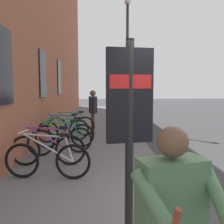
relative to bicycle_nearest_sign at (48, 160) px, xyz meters
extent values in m
plane|color=#38383A|center=(4.37, -3.55, -0.51)|extent=(60.00, 60.00, 0.00)
cube|color=slate|center=(6.37, -0.80, -0.45)|extent=(24.00, 3.50, 0.12)
cube|color=#9E563D|center=(7.37, 1.25, 4.41)|extent=(22.00, 0.60, 9.83)
cube|color=black|center=(0.37, 0.93, 1.89)|extent=(0.90, 0.06, 1.60)
cube|color=black|center=(3.87, 0.93, 1.89)|extent=(0.90, 0.06, 1.60)
cube|color=black|center=(7.37, 0.93, 1.89)|extent=(0.90, 0.06, 1.60)
torus|color=black|center=(0.06, 0.53, -0.03)|extent=(0.14, 0.72, 0.72)
torus|color=black|center=(-0.06, -0.51, -0.03)|extent=(0.14, 0.72, 0.72)
cylinder|color=silver|center=(0.00, -0.02, 0.25)|extent=(0.15, 1.01, 0.58)
cylinder|color=silver|center=(0.01, 0.06, 0.50)|extent=(0.13, 0.85, 0.09)
cylinder|color=silver|center=(-0.05, -0.44, 0.22)|extent=(0.06, 0.19, 0.51)
cube|color=black|center=(-0.04, -0.36, 0.51)|extent=(0.12, 0.21, 0.06)
cylinder|color=silver|center=(0.06, 0.48, 0.57)|extent=(0.48, 0.08, 0.02)
torus|color=black|center=(0.87, 0.70, -0.03)|extent=(0.06, 0.72, 0.72)
torus|color=black|center=(0.87, -0.35, -0.03)|extent=(0.06, 0.72, 0.72)
cylinder|color=#8C338C|center=(0.87, 0.15, 0.25)|extent=(0.04, 1.02, 0.58)
cylinder|color=#8C338C|center=(0.87, 0.23, 0.50)|extent=(0.04, 0.85, 0.09)
cylinder|color=#8C338C|center=(0.87, -0.27, 0.22)|extent=(0.04, 0.18, 0.51)
cube|color=black|center=(0.87, -0.20, 0.51)|extent=(0.10, 0.20, 0.06)
cylinder|color=#8C338C|center=(0.87, 0.65, 0.57)|extent=(0.48, 0.03, 0.02)
torus|color=black|center=(1.68, 0.53, -0.03)|extent=(0.27, 0.71, 0.72)
torus|color=black|center=(1.99, -0.48, -0.03)|extent=(0.27, 0.71, 0.72)
cylinder|color=#267F3F|center=(1.85, 0.00, 0.25)|extent=(0.34, 0.98, 0.58)
cylinder|color=#267F3F|center=(1.82, 0.07, 0.50)|extent=(0.29, 0.82, 0.09)
cylinder|color=#267F3F|center=(1.97, -0.40, 0.22)|extent=(0.09, 0.19, 0.51)
cube|color=black|center=(1.95, -0.33, 0.51)|extent=(0.16, 0.22, 0.06)
cylinder|color=#267F3F|center=(1.70, 0.48, 0.57)|extent=(0.47, 0.17, 0.02)
torus|color=black|center=(2.55, 0.54, -0.03)|extent=(0.11, 0.72, 0.72)
torus|color=black|center=(2.62, -0.51, -0.03)|extent=(0.11, 0.72, 0.72)
cylinder|color=#267F3F|center=(2.59, -0.01, 0.25)|extent=(0.11, 1.02, 0.58)
cylinder|color=#267F3F|center=(2.58, 0.07, 0.50)|extent=(0.09, 0.85, 0.09)
cylinder|color=#267F3F|center=(2.62, -0.43, 0.22)|extent=(0.05, 0.19, 0.51)
cube|color=black|center=(2.61, -0.36, 0.51)|extent=(0.11, 0.21, 0.06)
cylinder|color=#267F3F|center=(2.55, 0.49, 0.57)|extent=(0.48, 0.06, 0.02)
torus|color=black|center=(3.31, 0.69, -0.03)|extent=(0.27, 0.70, 0.72)
torus|color=black|center=(3.63, -0.31, -0.03)|extent=(0.27, 0.70, 0.72)
cylinder|color=#1E4CA5|center=(3.48, 0.16, 0.25)|extent=(0.34, 0.98, 0.58)
cylinder|color=#1E4CA5|center=(3.45, 0.23, 0.50)|extent=(0.29, 0.82, 0.09)
cylinder|color=#1E4CA5|center=(3.60, -0.24, 0.22)|extent=(0.09, 0.19, 0.51)
cube|color=black|center=(3.58, -0.17, 0.51)|extent=(0.16, 0.22, 0.06)
cylinder|color=#1E4CA5|center=(3.32, 0.64, 0.57)|extent=(0.47, 0.17, 0.02)
torus|color=black|center=(4.35, 0.56, -0.03)|extent=(0.14, 0.72, 0.72)
torus|color=black|center=(4.46, -0.48, -0.03)|extent=(0.14, 0.72, 0.72)
cylinder|color=#267F3F|center=(4.41, 0.02, 0.25)|extent=(0.14, 1.02, 0.58)
cylinder|color=#267F3F|center=(4.40, 0.09, 0.50)|extent=(0.13, 0.85, 0.09)
cylinder|color=#267F3F|center=(4.46, -0.40, 0.22)|extent=(0.06, 0.19, 0.51)
cube|color=black|center=(4.45, -0.33, 0.51)|extent=(0.12, 0.21, 0.06)
cylinder|color=#267F3F|center=(4.36, 0.51, 0.57)|extent=(0.48, 0.07, 0.02)
cylinder|color=black|center=(-2.06, -1.41, 0.81)|extent=(0.10, 0.10, 2.40)
cube|color=black|center=(-2.06, -1.41, 1.36)|extent=(0.16, 0.56, 1.10)
cube|color=red|center=(-2.06, -1.41, 1.53)|extent=(0.17, 0.50, 0.16)
cylinder|color=brown|center=(4.60, -0.79, 0.03)|extent=(0.12, 0.12, 0.84)
cylinder|color=brown|center=(4.77, -0.75, 0.03)|extent=(0.12, 0.12, 0.84)
cube|color=#26262D|center=(4.68, -0.77, 0.76)|extent=(0.53, 0.34, 0.63)
sphere|color=brown|center=(4.68, -0.77, 1.20)|extent=(0.23, 0.23, 0.23)
cylinder|color=#26262D|center=(4.41, -0.82, 0.72)|extent=(0.10, 0.10, 0.56)
cylinder|color=#26262D|center=(4.95, -0.72, 0.72)|extent=(0.10, 0.10, 0.56)
cube|color=#4C724C|center=(-3.35, -1.55, 0.69)|extent=(0.34, 0.50, 0.59)
sphere|color=brown|center=(-3.35, -1.55, 1.10)|extent=(0.21, 0.21, 0.21)
cylinder|color=#4C724C|center=(-3.47, -1.81, 0.79)|extent=(0.42, 0.11, 0.33)
cylinder|color=#4C724C|center=(-3.58, -1.39, 0.79)|extent=(0.42, 0.27, 0.33)
cylinder|color=brown|center=(-3.75, -1.47, 0.79)|extent=(0.07, 0.05, 0.11)
cylinder|color=#333338|center=(6.27, -2.25, 2.30)|extent=(0.12, 0.12, 5.38)
sphere|color=silver|center=(6.27, -2.25, 5.11)|extent=(0.28, 0.28, 0.28)
camera|label=1|loc=(-4.99, -1.07, 1.47)|focal=40.45mm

